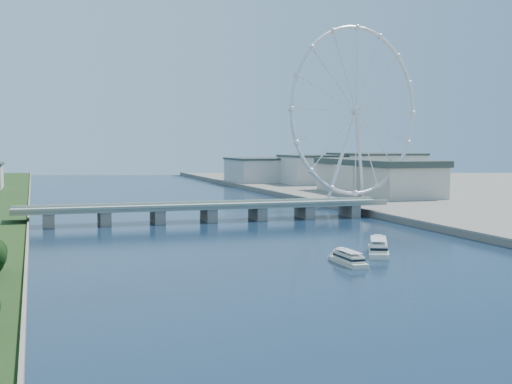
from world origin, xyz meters
name	(u,v)px	position (x,y,z in m)	size (l,w,h in m)	color
westminster_bridge	(209,210)	(0.00, 300.00, 6.63)	(220.00, 22.00, 9.50)	gray
london_eye	(356,112)	(119.98, 355.08, 67.52)	(113.60, 39.12, 124.30)	silver
county_hall	(376,198)	(175.00, 430.00, 0.00)	(54.00, 144.00, 35.00)	beige
city_skyline	(184,173)	(39.22, 560.08, 16.96)	(505.00, 280.00, 32.00)	beige
tour_boat_near	(349,265)	(15.26, 139.62, 0.00)	(6.50, 25.66, 5.63)	beige
tour_boat_far	(378,254)	(37.15, 158.04, 0.00)	(8.18, 31.90, 7.07)	beige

